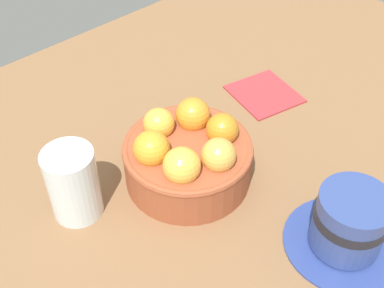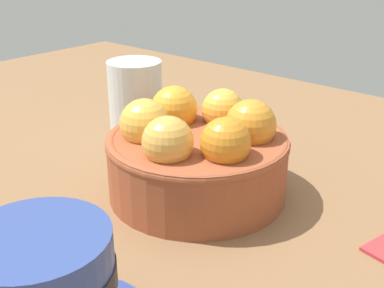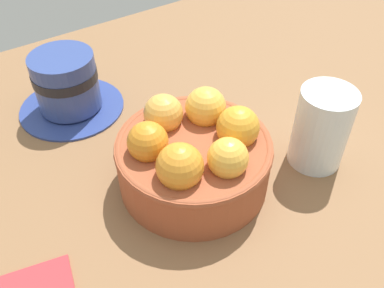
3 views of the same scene
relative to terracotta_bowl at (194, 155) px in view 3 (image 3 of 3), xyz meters
The scene contains 4 objects.
ground_plane 5.98cm from the terracotta_bowl, 13.51° to the left, with size 125.38×81.40×3.85cm, color brown.
terracotta_bowl is the anchor object (origin of this frame).
coffee_cup 21.13cm from the terracotta_bowl, 73.18° to the right, with size 13.86×13.86×8.08cm.
water_glass 14.65cm from the terracotta_bowl, 159.47° to the left, with size 6.18×6.18×9.52cm, color silver.
Camera 3 is at (18.12, 26.17, 35.01)cm, focal length 39.15 mm.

